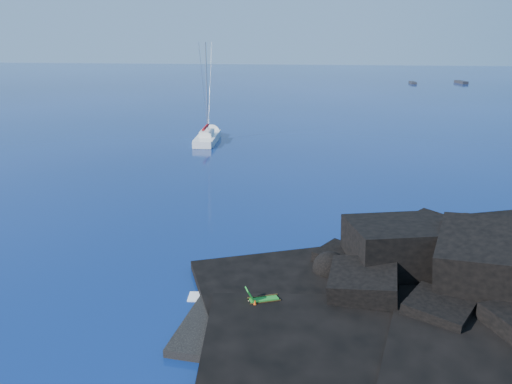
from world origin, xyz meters
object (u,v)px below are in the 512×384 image
sailboat (208,141)px  marker_cone (255,305)px  deck_chair (264,295)px  distant_boat_a (413,84)px  sunbather (239,305)px  distant_boat_b (461,83)px

sailboat → marker_cone: 38.93m
sailboat → deck_chair: sailboat is taller
sailboat → distant_boat_a: bearing=61.3°
deck_chair → distant_boat_a: size_ratio=0.36×
sailboat → marker_cone: size_ratio=22.76×
deck_chair → marker_cone: (-0.34, -0.46, -0.25)m
deck_chair → distant_boat_a: bearing=55.8°
sailboat → marker_cone: (10.39, -37.51, 0.60)m
deck_chair → distant_boat_a: (26.14, 115.38, -0.85)m
deck_chair → distant_boat_a: 118.30m
sunbather → marker_cone: marker_cone is taller
deck_chair → marker_cone: bearing=-148.1°
distant_boat_b → deck_chair: bearing=-119.8°
distant_boat_a → distant_boat_b: bearing=8.5°
sailboat → deck_chair: (10.73, -37.05, 0.85)m
sunbather → distant_boat_b: size_ratio=0.37×
distant_boat_a → marker_cone: bearing=-105.1°
deck_chair → marker_cone: size_ratio=2.94×
sailboat → marker_cone: sailboat is taller
sailboat → distant_boat_b: sailboat is taller
marker_cone → deck_chair: bearing=53.4°
sailboat → distant_boat_a: size_ratio=2.75×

